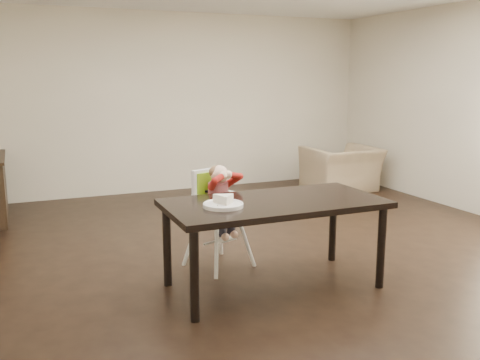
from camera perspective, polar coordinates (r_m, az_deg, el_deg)
The scene contains 6 objects.
ground at distance 5.38m, azimuth 5.32°, elevation -8.09°, with size 7.00×7.00×0.00m, color black.
room_walls at distance 5.08m, azimuth 5.70°, elevation 12.07°, with size 6.02×7.02×2.71m.
dining_table at distance 4.44m, azimuth 3.66°, elevation -3.20°, with size 1.80×0.90×0.75m.
high_chair at distance 4.94m, azimuth -2.49°, elevation -1.62°, with size 0.51×0.51×0.96m.
plate at distance 4.20m, azimuth -1.76°, elevation -2.43°, with size 0.42×0.42×0.09m.
armchair at distance 8.41m, azimuth 10.78°, elevation 1.93°, with size 1.04×0.67×0.91m, color tan.
Camera 1 is at (-2.43, -4.47, 1.77)m, focal length 40.00 mm.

